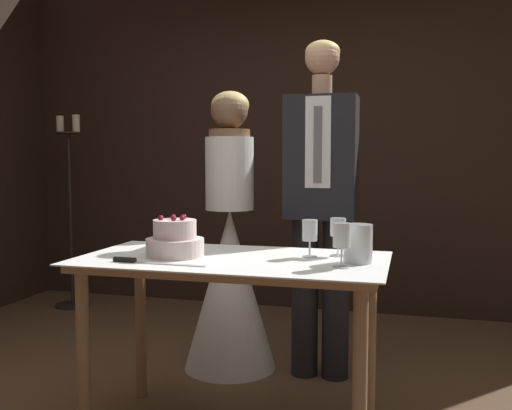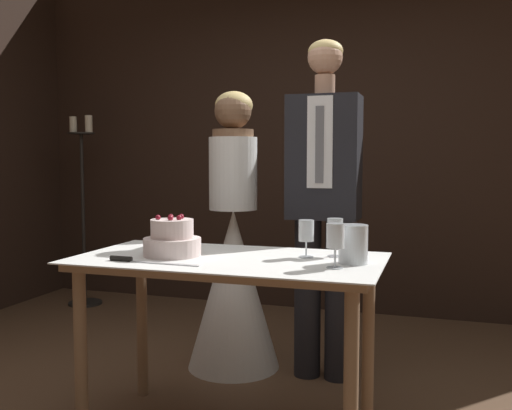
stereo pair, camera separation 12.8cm
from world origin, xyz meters
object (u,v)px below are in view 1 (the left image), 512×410
(cake_knife, at_px, (141,261))
(hurricane_candle, at_px, (358,244))
(bride, at_px, (230,267))
(groom, at_px, (321,196))
(wine_glass_near, at_px, (338,229))
(wine_glass_far, at_px, (310,231))
(tiered_cake, at_px, (175,240))
(cake_table, at_px, (232,282))
(wine_glass_middle, at_px, (342,238))
(candle_stand, at_px, (71,218))

(cake_knife, height_order, hurricane_candle, hurricane_candle)
(bride, xyz_separation_m, groom, (0.53, -0.00, 0.42))
(wine_glass_near, bearing_deg, wine_glass_far, -152.95)
(tiered_cake, bearing_deg, hurricane_candle, 3.72)
(tiered_cake, height_order, wine_glass_near, tiered_cake)
(wine_glass_far, xyz_separation_m, groom, (-0.06, 0.68, 0.11))
(wine_glass_far, xyz_separation_m, bride, (-0.59, 0.68, -0.31))
(hurricane_candle, bearing_deg, wine_glass_near, 125.14)
(cake_table, distance_m, tiered_cake, 0.31)
(cake_table, height_order, cake_knife, cake_knife)
(cake_table, relative_size, wine_glass_far, 8.10)
(cake_knife, height_order, wine_glass_near, wine_glass_near)
(cake_knife, xyz_separation_m, wine_glass_middle, (0.81, 0.12, 0.11))
(wine_glass_near, bearing_deg, candle_stand, 146.32)
(groom, bearing_deg, wine_glass_near, -74.44)
(cake_table, height_order, wine_glass_middle, wine_glass_middle)
(wine_glass_far, xyz_separation_m, hurricane_candle, (0.22, -0.08, -0.04))
(cake_table, relative_size, wine_glass_near, 7.87)
(wine_glass_near, xyz_separation_m, wine_glass_far, (-0.12, -0.06, -0.01))
(tiered_cake, xyz_separation_m, bride, (-0.01, 0.82, -0.27))
(hurricane_candle, distance_m, bride, 1.15)
(cake_knife, relative_size, wine_glass_middle, 2.33)
(cake_table, distance_m, cake_knife, 0.41)
(cake_knife, xyz_separation_m, candle_stand, (-1.65, 2.00, -0.06))
(wine_glass_middle, height_order, candle_stand, candle_stand)
(cake_table, bearing_deg, wine_glass_middle, -11.57)
(candle_stand, bearing_deg, cake_table, -41.99)
(wine_glass_far, distance_m, candle_stand, 2.85)
(bride, bearing_deg, wine_glass_far, -49.10)
(tiered_cake, xyz_separation_m, groom, (0.52, 0.82, 0.16))
(cake_table, xyz_separation_m, tiered_cake, (-0.26, -0.03, 0.18))
(bride, bearing_deg, wine_glass_near, -41.36)
(tiered_cake, bearing_deg, wine_glass_far, 13.24)
(wine_glass_near, bearing_deg, hurricane_candle, -54.86)
(wine_glass_far, bearing_deg, hurricane_candle, -21.29)
(cake_table, bearing_deg, groom, 71.34)
(cake_knife, relative_size, wine_glass_near, 2.44)
(wine_glass_far, bearing_deg, tiered_cake, -166.76)
(wine_glass_middle, relative_size, candle_stand, 0.11)
(wine_glass_near, distance_m, groom, 0.65)
(hurricane_candle, bearing_deg, wine_glass_middle, -113.14)
(cake_table, xyz_separation_m, candle_stand, (-1.98, 1.78, 0.05))
(cake_table, relative_size, groom, 0.72)
(tiered_cake, relative_size, wine_glass_middle, 1.44)
(wine_glass_middle, bearing_deg, bride, 130.29)
(cake_table, relative_size, cake_knife, 3.23)
(cake_table, bearing_deg, wine_glass_near, 20.96)
(tiered_cake, height_order, hurricane_candle, tiered_cake)
(wine_glass_near, bearing_deg, tiered_cake, -164.30)
(wine_glass_far, bearing_deg, wine_glass_middle, -51.80)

